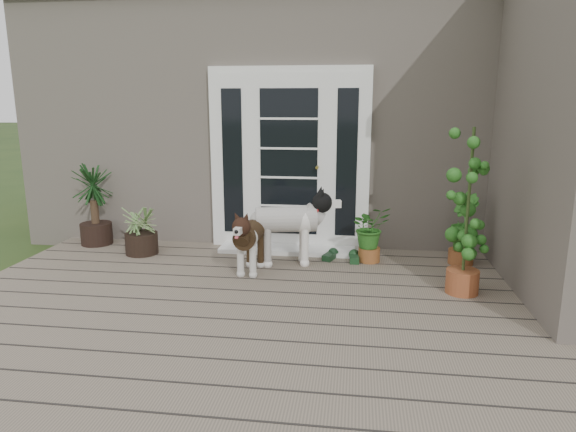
# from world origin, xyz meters

# --- Properties ---
(deck) EXTENTS (6.20, 4.60, 0.12)m
(deck) POSITION_xyz_m (0.00, 0.40, 0.06)
(deck) COLOR #6B5B4C
(deck) RESTS_ON ground
(house_main) EXTENTS (7.40, 4.00, 3.10)m
(house_main) POSITION_xyz_m (0.00, 4.65, 1.55)
(house_main) COLOR #665E54
(house_main) RESTS_ON ground
(roof_main) EXTENTS (7.60, 4.20, 0.20)m
(roof_main) POSITION_xyz_m (0.00, 4.65, 3.20)
(roof_main) COLOR #2D2826
(roof_main) RESTS_ON house_main
(door_unit) EXTENTS (1.90, 0.14, 2.15)m
(door_unit) POSITION_xyz_m (-0.20, 2.60, 1.19)
(door_unit) COLOR white
(door_unit) RESTS_ON deck
(door_step) EXTENTS (1.60, 0.40, 0.05)m
(door_step) POSITION_xyz_m (-0.20, 2.40, 0.14)
(door_step) COLOR white
(door_step) RESTS_ON deck
(brindle_dog) EXTENTS (0.36, 0.75, 0.61)m
(brindle_dog) POSITION_xyz_m (-0.47, 1.61, 0.42)
(brindle_dog) COLOR #392614
(brindle_dog) RESTS_ON deck
(white_dog) EXTENTS (0.94, 0.56, 0.74)m
(white_dog) POSITION_xyz_m (-0.14, 1.91, 0.49)
(white_dog) COLOR white
(white_dog) RESTS_ON deck
(spider_plant) EXTENTS (0.74, 0.74, 0.67)m
(spider_plant) POSITION_xyz_m (-1.88, 2.08, 0.45)
(spider_plant) COLOR #808E57
(spider_plant) RESTS_ON deck
(yucca) EXTENTS (0.81, 0.81, 1.05)m
(yucca) POSITION_xyz_m (-2.61, 2.40, 0.65)
(yucca) COLOR black
(yucca) RESTS_ON deck
(herb_a) EXTENTS (0.57, 0.57, 0.55)m
(herb_a) POSITION_xyz_m (0.76, 2.13, 0.40)
(herb_a) COLOR #1F4C15
(herb_a) RESTS_ON deck
(herb_b) EXTENTS (0.42, 0.42, 0.57)m
(herb_b) POSITION_xyz_m (1.76, 2.19, 0.41)
(herb_b) COLOR #1B4F16
(herb_b) RESTS_ON deck
(herb_c) EXTENTS (0.32, 0.32, 0.48)m
(herb_c) POSITION_xyz_m (2.26, 2.40, 0.36)
(herb_c) COLOR #24651C
(herb_c) RESTS_ON deck
(sapling) EXTENTS (0.55, 0.55, 1.59)m
(sapling) POSITION_xyz_m (1.60, 1.28, 0.92)
(sapling) COLOR #194B15
(sapling) RESTS_ON deck
(clog_left) EXTENTS (0.15, 0.31, 0.09)m
(clog_left) POSITION_xyz_m (0.60, 2.12, 0.17)
(clog_left) COLOR #173A1B
(clog_left) RESTS_ON deck
(clog_right) EXTENTS (0.23, 0.32, 0.09)m
(clog_right) POSITION_xyz_m (0.33, 2.16, 0.16)
(clog_right) COLOR black
(clog_right) RESTS_ON deck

